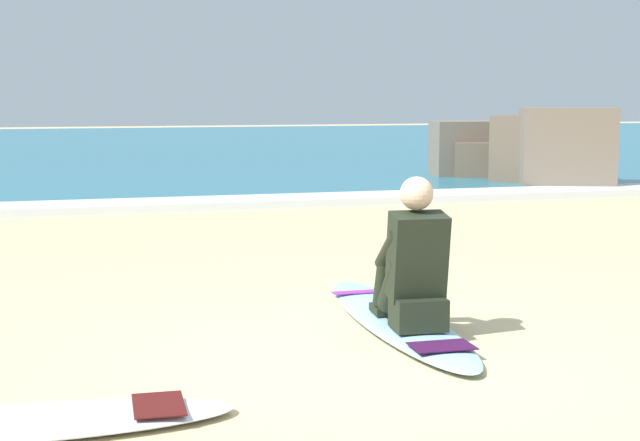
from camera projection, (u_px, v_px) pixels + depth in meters
name	position (u px, v px, depth m)	size (l,w,h in m)	color
ground_plane	(374.00, 355.00, 5.50)	(80.00, 80.00, 0.00)	#CCB584
sea	(125.00, 148.00, 25.64)	(80.00, 28.00, 0.10)	teal
breaking_foam	(195.00, 204.00, 12.57)	(80.00, 0.90, 0.11)	white
surfboard_main	(396.00, 319.00, 6.22)	(0.58, 2.59, 0.08)	#9ED1E5
surfer_seated	(413.00, 268.00, 5.87)	(0.40, 0.72, 0.95)	black
surfboard_spare_near	(18.00, 423.00, 4.26)	(2.01, 0.60, 0.08)	silver
rock_outcrop_distant	(523.00, 155.00, 15.72)	(2.40, 3.76, 1.31)	brown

